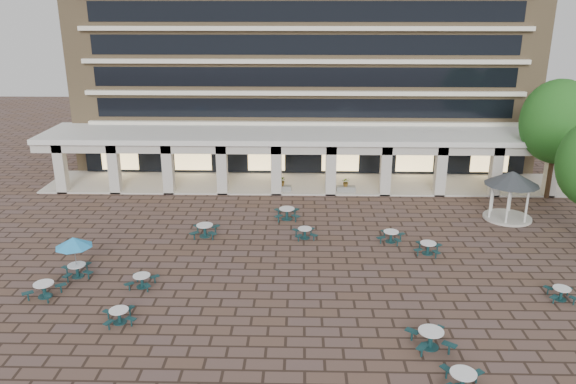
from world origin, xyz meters
name	(u,v)px	position (x,y,z in m)	size (l,w,h in m)	color
ground	(304,263)	(0.00, 0.00, 0.00)	(120.00, 120.00, 0.00)	brown
apartment_building	(304,22)	(0.00, 25.47, 12.60)	(40.00, 15.50, 25.20)	#967A54
retail_arcade	(304,149)	(0.00, 14.80, 3.00)	(42.00, 6.60, 4.40)	white
picnic_table_0	(44,289)	(-13.23, -4.18, 0.45)	(1.93, 1.93, 0.76)	#153E3F
picnic_table_1	(142,280)	(-8.54, -3.02, 0.41)	(1.67, 1.67, 0.68)	#153E3F
picnic_table_2	(431,337)	(5.46, -8.19, 0.50)	(2.07, 2.07, 0.83)	#153E3F
picnic_table_3	(463,379)	(6.09, -11.00, 0.46)	(1.98, 1.98, 0.78)	#153E3F
picnic_table_4	(74,244)	(-12.40, -1.94, 1.97)	(2.00, 2.00, 2.31)	#153E3F
picnic_table_5	(119,315)	(-8.66, -6.52, 0.41)	(1.83, 1.83, 0.68)	#153E3F
picnic_table_7	(561,293)	(12.96, -3.86, 0.39)	(1.59, 1.59, 0.65)	#153E3F
picnic_table_8	(205,229)	(-6.34, 3.82, 0.48)	(1.79, 1.79, 0.80)	#153E3F
picnic_table_9	(287,213)	(-1.16, 6.96, 0.48)	(1.86, 1.86, 0.80)	#153E3F
picnic_table_10	(428,247)	(7.41, 1.49, 0.43)	(1.88, 1.88, 0.71)	#153E3F
picnic_table_12	(305,232)	(0.07, 3.68, 0.40)	(1.67, 1.67, 0.67)	#153E3F
picnic_table_13	(391,236)	(5.46, 3.22, 0.42)	(1.91, 1.91, 0.71)	#153E3F
gazebo	(512,184)	(14.17, 7.43, 2.56)	(3.65, 3.65, 3.40)	beige
tree_east_c	(558,122)	(18.75, 11.99, 5.93)	(5.45, 5.45, 9.07)	#3D2918
planter_left	(282,185)	(-1.70, 12.90, 0.56)	(1.50, 0.85, 1.33)	gray
planter_right	(346,187)	(3.36, 12.90, 0.48)	(1.50, 0.62, 1.22)	gray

